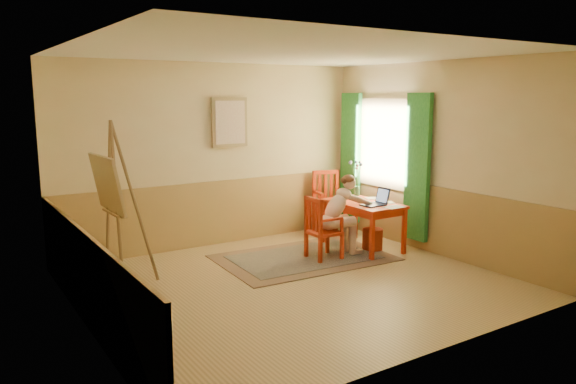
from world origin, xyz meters
TOP-DOWN VIEW (x-y plane):
  - room at (0.00, 0.00)m, footprint 5.04×4.54m
  - wainscot at (0.00, 0.80)m, footprint 5.00×4.50m
  - window at (2.42, 1.10)m, footprint 0.12×2.01m
  - wall_portrait at (0.25, 2.20)m, footprint 0.60×0.05m
  - rug at (0.70, 0.83)m, footprint 2.49×1.73m
  - table at (1.75, 0.76)m, footprint 0.73×1.20m
  - chair_left at (0.87, 0.64)m, footprint 0.43×0.41m
  - chair_back at (1.92, 1.86)m, footprint 0.59×0.60m
  - figure at (1.20, 0.64)m, footprint 0.88×0.38m
  - laptop at (1.76, 0.50)m, footprint 0.42×0.26m
  - papers at (1.93, 0.73)m, footprint 0.69×1.20m
  - vase at (2.03, 1.27)m, footprint 0.20×0.29m
  - wastebasket at (1.82, 0.62)m, footprint 0.36×0.36m
  - easel at (-1.92, 1.04)m, footprint 0.69×0.90m

SIDE VIEW (x-z plane):
  - rug at x=0.70m, z-range 0.00..0.02m
  - wastebasket at x=1.82m, z-range 0.00..0.33m
  - chair_left at x=0.87m, z-range 0.00..0.91m
  - wainscot at x=0.00m, z-range 0.00..1.00m
  - chair_back at x=1.92m, z-range 0.00..1.05m
  - table at x=1.75m, z-range 0.27..0.99m
  - figure at x=1.20m, z-range 0.06..1.25m
  - papers at x=1.93m, z-range 0.72..0.73m
  - laptop at x=1.76m, z-range 0.65..0.89m
  - vase at x=2.03m, z-range 0.70..1.27m
  - easel at x=-1.92m, z-range 0.19..2.22m
  - window at x=2.42m, z-range 0.25..2.45m
  - room at x=0.00m, z-range -0.02..2.82m
  - wall_portrait at x=0.25m, z-range 1.52..2.28m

